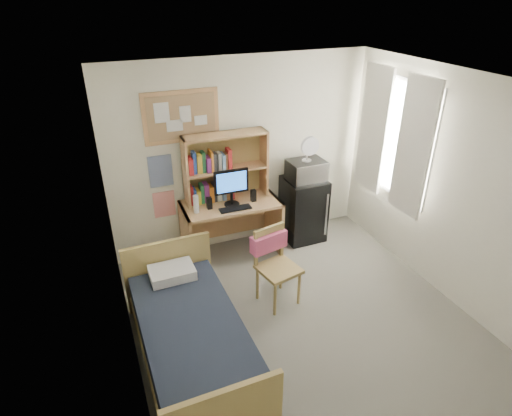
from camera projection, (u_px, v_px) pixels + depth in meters
name	position (u px, v px, depth m)	size (l,w,h in m)	color
floor	(311.00, 333.00, 4.65)	(3.60, 4.20, 0.02)	gray
ceiling	(331.00, 90.00, 3.43)	(3.60, 4.20, 0.02)	white
wall_back	(242.00, 155.00, 5.75)	(3.60, 0.04, 2.60)	white
wall_left	(123.00, 272.00, 3.43)	(0.04, 4.20, 2.60)	white
wall_right	(465.00, 197.00, 4.63)	(0.04, 4.20, 2.60)	white
window_unit	(394.00, 138.00, 5.46)	(0.10, 1.40, 1.70)	white
curtain_left	(413.00, 148.00, 5.12)	(0.04, 0.55, 1.70)	white
curtain_right	(373.00, 130.00, 5.78)	(0.04, 0.55, 1.70)	white
bulletin_board	(181.00, 117.00, 5.19)	(0.94, 0.03, 0.64)	tan
poster_wave	(161.00, 171.00, 5.40)	(0.30, 0.01, 0.42)	navy
poster_japan	(164.00, 204.00, 5.62)	(0.28, 0.01, 0.36)	red
desk	(231.00, 229.00, 5.80)	(1.29, 0.64, 0.80)	tan
desk_chair	(279.00, 268.00, 4.88)	(0.47, 0.47, 0.94)	tan
mini_fridge	(303.00, 209.00, 6.18)	(0.55, 0.55, 0.93)	black
bed	(192.00, 341.00, 4.17)	(0.95, 1.89, 0.52)	black
hutch	(226.00, 167.00, 5.52)	(1.09, 0.28, 0.89)	tan
monitor	(231.00, 188.00, 5.45)	(0.45, 0.04, 0.48)	black
keyboard	(235.00, 209.00, 5.44)	(0.41, 0.13, 0.02)	black
speaker_left	(209.00, 203.00, 5.43)	(0.06, 0.06, 0.15)	black
speaker_right	(253.00, 196.00, 5.62)	(0.07, 0.07, 0.16)	black
water_bottle	(196.00, 204.00, 5.32)	(0.07, 0.07, 0.23)	silver
hoodie	(269.00, 242.00, 4.91)	(0.44, 0.14, 0.21)	#E95888
microwave	(306.00, 170.00, 5.88)	(0.49, 0.37, 0.28)	#B7B7BC
desk_fan	(307.00, 150.00, 5.74)	(0.25, 0.25, 0.32)	silver
pillow	(172.00, 273.00, 4.63)	(0.47, 0.33, 0.11)	silver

